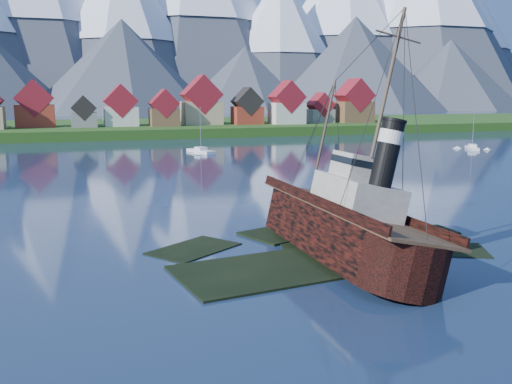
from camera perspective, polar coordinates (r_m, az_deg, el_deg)
name	(u,v)px	position (r m, az deg, el deg)	size (l,w,h in m)	color
ground	(310,258)	(49.97, 5.45, -6.60)	(1400.00, 1400.00, 0.00)	#182945
shoal	(319,254)	(52.65, 6.28, -6.15)	(31.71, 21.24, 1.14)	black
shore_bank	(123,132)	(215.14, -13.15, 5.89)	(600.00, 80.00, 3.20)	#1F4012
seawall	(135,140)	(177.43, -12.00, 5.13)	(600.00, 2.50, 2.00)	#3F3D38
town	(20,109)	(196.52, -22.50, 7.67)	(250.96, 16.69, 17.30)	maroon
mountains	(83,3)	(530.73, -16.92, 17.66)	(965.00, 340.00, 205.00)	#2D333D
tugboat_wreck	(330,221)	(51.33, 7.36, -2.92)	(6.60, 28.43, 22.53)	black
sailboat_d	(472,148)	(153.87, 20.79, 4.10)	(5.67, 8.23, 11.22)	white
sailboat_e	(201,152)	(136.78, -5.54, 4.04)	(5.24, 10.05, 11.33)	white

